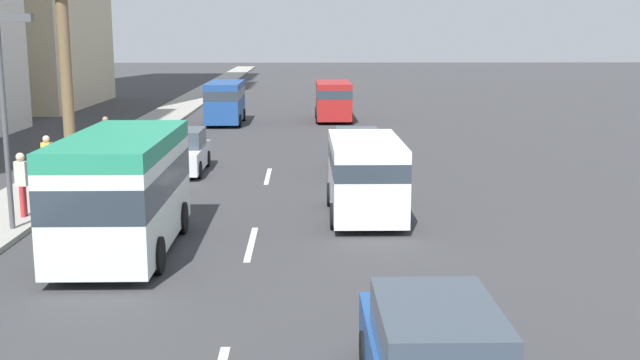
% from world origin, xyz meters
% --- Properties ---
extents(ground_plane, '(198.00, 198.00, 0.00)m').
position_xyz_m(ground_plane, '(31.50, 0.00, 0.00)').
color(ground_plane, '#38383A').
extents(sidewalk_right, '(162.00, 2.66, 0.15)m').
position_xyz_m(sidewalk_right, '(31.50, 7.32, 0.07)').
color(sidewalk_right, '#9E9B93').
rests_on(sidewalk_right, ground_plane).
extents(lane_stripe_mid, '(3.20, 0.16, 0.01)m').
position_xyz_m(lane_stripe_mid, '(14.03, 0.00, 0.01)').
color(lane_stripe_mid, silver).
rests_on(lane_stripe_mid, ground_plane).
extents(lane_stripe_far, '(3.20, 0.16, 0.01)m').
position_xyz_m(lane_stripe_far, '(23.32, 0.00, 0.01)').
color(lane_stripe_far, silver).
rests_on(lane_stripe_far, ground_plane).
extents(minibus_lead, '(6.05, 2.44, 2.88)m').
position_xyz_m(minibus_lead, '(13.39, 3.01, 1.58)').
color(minibus_lead, silver).
rests_on(minibus_lead, ground_plane).
extents(van_second, '(4.92, 2.15, 2.33)m').
position_xyz_m(van_second, '(41.46, -3.10, 1.33)').
color(van_second, '#A51E1E').
rests_on(van_second, ground_plane).
extents(car_third, '(4.06, 1.79, 1.62)m').
position_xyz_m(car_third, '(24.28, 3.30, 0.76)').
color(car_third, silver).
rests_on(car_third, ground_plane).
extents(van_fifth, '(4.78, 2.12, 2.26)m').
position_xyz_m(van_fifth, '(16.92, -3.10, 1.30)').
color(van_fifth, white).
rests_on(van_fifth, ground_plane).
extents(car_sixth, '(4.09, 1.81, 1.66)m').
position_xyz_m(car_sixth, '(24.07, -3.36, 0.78)').
color(car_sixth, white).
rests_on(car_sixth, ground_plane).
extents(van_seventh, '(5.16, 2.05, 2.41)m').
position_xyz_m(van_seventh, '(40.00, 3.22, 1.38)').
color(van_seventh, '#1E478C').
rests_on(van_seventh, ground_plane).
extents(pedestrian_near_lamp, '(0.30, 0.34, 1.81)m').
position_xyz_m(pedestrian_near_lamp, '(16.53, 6.56, 1.16)').
color(pedestrian_near_lamp, red).
rests_on(pedestrian_near_lamp, sidewalk_right).
extents(pedestrian_mid_block, '(0.30, 0.35, 1.75)m').
position_xyz_m(pedestrian_mid_block, '(20.64, 7.18, 1.12)').
color(pedestrian_mid_block, '#4C8C66').
rests_on(pedestrian_mid_block, sidewalk_right).
extents(pedestrian_by_tree, '(0.39, 0.35, 1.80)m').
position_xyz_m(pedestrian_by_tree, '(25.95, 6.57, 1.16)').
color(pedestrian_by_tree, gold).
rests_on(pedestrian_by_tree, sidewalk_right).
extents(street_lamp, '(0.24, 0.97, 5.62)m').
position_xyz_m(street_lamp, '(15.16, 6.26, 3.71)').
color(street_lamp, '#4C4C51').
rests_on(street_lamp, sidewalk_right).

